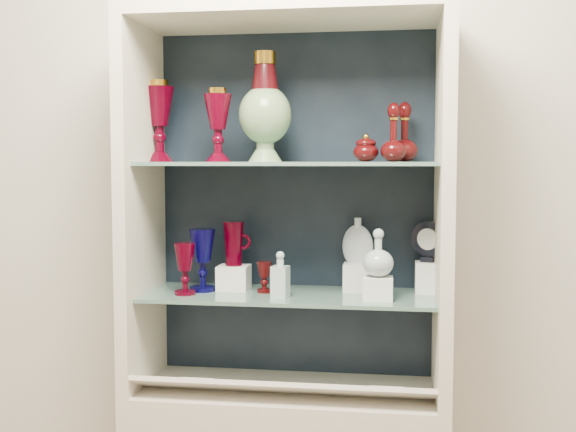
# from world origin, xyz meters

# --- Properties ---
(wall_back) EXTENTS (3.50, 0.02, 2.80)m
(wall_back) POSITION_xyz_m (0.00, 1.75, 1.40)
(wall_back) COLOR beige
(wall_back) RESTS_ON ground
(cabinet_back_panel) EXTENTS (0.98, 0.02, 1.15)m
(cabinet_back_panel) POSITION_xyz_m (0.00, 1.72, 1.32)
(cabinet_back_panel) COLOR black
(cabinet_back_panel) RESTS_ON cabinet_base
(cabinet_side_left) EXTENTS (0.04, 0.40, 1.15)m
(cabinet_side_left) POSITION_xyz_m (-0.48, 1.53, 1.32)
(cabinet_side_left) COLOR beige
(cabinet_side_left) RESTS_ON cabinet_base
(cabinet_side_right) EXTENTS (0.04, 0.40, 1.15)m
(cabinet_side_right) POSITION_xyz_m (0.48, 1.53, 1.32)
(cabinet_side_right) COLOR beige
(cabinet_side_right) RESTS_ON cabinet_base
(cabinet_top_cap) EXTENTS (1.00, 0.40, 0.04)m
(cabinet_top_cap) POSITION_xyz_m (0.00, 1.53, 1.92)
(cabinet_top_cap) COLOR beige
(cabinet_top_cap) RESTS_ON cabinet_side_left
(shelf_lower) EXTENTS (0.92, 0.34, 0.01)m
(shelf_lower) POSITION_xyz_m (0.00, 1.55, 1.04)
(shelf_lower) COLOR slate
(shelf_lower) RESTS_ON cabinet_side_left
(shelf_upper) EXTENTS (0.92, 0.34, 0.01)m
(shelf_upper) POSITION_xyz_m (0.00, 1.55, 1.46)
(shelf_upper) COLOR slate
(shelf_upper) RESTS_ON cabinet_side_left
(label_ledge) EXTENTS (0.92, 0.17, 0.09)m
(label_ledge) POSITION_xyz_m (0.00, 1.42, 0.78)
(label_ledge) COLOR beige
(label_ledge) RESTS_ON cabinet_base
(label_card_0) EXTENTS (0.10, 0.06, 0.03)m
(label_card_0) POSITION_xyz_m (0.32, 1.42, 0.80)
(label_card_0) COLOR white
(label_card_0) RESTS_ON label_ledge
(label_card_1) EXTENTS (0.10, 0.06, 0.03)m
(label_card_1) POSITION_xyz_m (-0.26, 1.42, 0.80)
(label_card_1) COLOR white
(label_card_1) RESTS_ON label_ledge
(pedestal_lamp_left) EXTENTS (0.13, 0.13, 0.27)m
(pedestal_lamp_left) POSITION_xyz_m (-0.44, 1.60, 1.60)
(pedestal_lamp_left) COLOR #480010
(pedestal_lamp_left) RESTS_ON shelf_upper
(pedestal_lamp_right) EXTENTS (0.11, 0.11, 0.23)m
(pedestal_lamp_right) POSITION_xyz_m (-0.22, 1.50, 1.58)
(pedestal_lamp_right) COLOR #480010
(pedestal_lamp_right) RESTS_ON shelf_upper
(enamel_urn) EXTENTS (0.18, 0.18, 0.34)m
(enamel_urn) POSITION_xyz_m (-0.07, 1.54, 1.64)
(enamel_urn) COLOR #0A4D27
(enamel_urn) RESTS_ON shelf_upper
(ruby_decanter_a) EXTENTS (0.10, 0.10, 0.20)m
(ruby_decanter_a) POSITION_xyz_m (0.33, 1.55, 1.57)
(ruby_decanter_a) COLOR #450809
(ruby_decanter_a) RESTS_ON shelf_upper
(ruby_decanter_b) EXTENTS (0.09, 0.09, 0.20)m
(ruby_decanter_b) POSITION_xyz_m (0.36, 1.63, 1.57)
(ruby_decanter_b) COLOR #450809
(ruby_decanter_b) RESTS_ON shelf_upper
(lidded_bowl) EXTENTS (0.10, 0.10, 0.09)m
(lidded_bowl) POSITION_xyz_m (0.24, 1.57, 1.52)
(lidded_bowl) COLOR #450809
(lidded_bowl) RESTS_ON shelf_upper
(cobalt_goblet) EXTENTS (0.09, 0.09, 0.20)m
(cobalt_goblet) POSITION_xyz_m (-0.29, 1.56, 1.15)
(cobalt_goblet) COLOR #030239
(cobalt_goblet) RESTS_ON shelf_lower
(ruby_goblet_tall) EXTENTS (0.07, 0.07, 0.16)m
(ruby_goblet_tall) POSITION_xyz_m (-0.32, 1.48, 1.13)
(ruby_goblet_tall) COLOR #480010
(ruby_goblet_tall) RESTS_ON shelf_lower
(ruby_goblet_small) EXTENTS (0.06, 0.06, 0.10)m
(ruby_goblet_small) POSITION_xyz_m (-0.08, 1.56, 1.10)
(ruby_goblet_small) COLOR #450809
(ruby_goblet_small) RESTS_ON shelf_lower
(riser_ruby_pitcher) EXTENTS (0.10, 0.10, 0.08)m
(riser_ruby_pitcher) POSITION_xyz_m (-0.19, 1.59, 1.09)
(riser_ruby_pitcher) COLOR silver
(riser_ruby_pitcher) RESTS_ON shelf_lower
(ruby_pitcher) EXTENTS (0.12, 0.09, 0.15)m
(ruby_pitcher) POSITION_xyz_m (-0.19, 1.59, 1.20)
(ruby_pitcher) COLOR #480010
(ruby_pitcher) RESTS_ON riser_ruby_pitcher
(clear_square_bottle) EXTENTS (0.06, 0.06, 0.14)m
(clear_square_bottle) POSITION_xyz_m (-0.02, 1.48, 1.12)
(clear_square_bottle) COLOR #A0B3B8
(clear_square_bottle) RESTS_ON shelf_lower
(riser_flat_flask) EXTENTS (0.09, 0.09, 0.09)m
(riser_flat_flask) POSITION_xyz_m (0.21, 1.63, 1.09)
(riser_flat_flask) COLOR silver
(riser_flat_flask) RESTS_ON shelf_lower
(flat_flask) EXTENTS (0.12, 0.09, 0.15)m
(flat_flask) POSITION_xyz_m (0.21, 1.63, 1.22)
(flat_flask) COLOR silver
(flat_flask) RESTS_ON riser_flat_flask
(riser_clear_round_decanter) EXTENTS (0.09, 0.09, 0.07)m
(riser_clear_round_decanter) POSITION_xyz_m (0.28, 1.49, 1.08)
(riser_clear_round_decanter) COLOR silver
(riser_clear_round_decanter) RESTS_ON shelf_lower
(clear_round_decanter) EXTENTS (0.12, 0.12, 0.14)m
(clear_round_decanter) POSITION_xyz_m (0.28, 1.49, 1.19)
(clear_round_decanter) COLOR #A0B3B8
(clear_round_decanter) RESTS_ON riser_clear_round_decanter
(riser_cameo_medallion) EXTENTS (0.08, 0.08, 0.10)m
(riser_cameo_medallion) POSITION_xyz_m (0.44, 1.62, 1.10)
(riser_cameo_medallion) COLOR silver
(riser_cameo_medallion) RESTS_ON shelf_lower
(cameo_medallion) EXTENTS (0.12, 0.09, 0.14)m
(cameo_medallion) POSITION_xyz_m (0.44, 1.62, 1.22)
(cameo_medallion) COLOR black
(cameo_medallion) RESTS_ON riser_cameo_medallion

